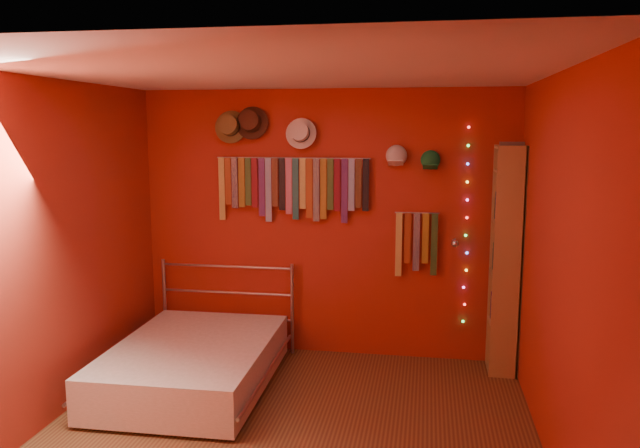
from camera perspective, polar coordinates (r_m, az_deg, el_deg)
The scene contains 16 objects.
ground at distance 4.60m, azimuth -3.21°, elevation -19.01°, with size 3.50×3.50×0.00m, color #552F1D.
back_wall at distance 5.86m, azimuth 0.53°, elevation 0.00°, with size 3.50×0.02×2.50m, color #A21A1A.
right_wall at distance 4.14m, azimuth 21.00°, elevation -4.26°, with size 0.02×3.50×2.50m, color #A21A1A.
left_wall at distance 4.87m, azimuth -23.88°, elevation -2.56°, with size 0.02×3.50×2.50m, color #A21A1A.
ceiling at distance 4.09m, azimuth -3.52°, elevation 13.77°, with size 3.50×3.50×0.02m, color white.
tie_rack at distance 5.80m, azimuth -2.54°, elevation 3.63°, with size 1.45×0.03×0.61m.
small_tie_rack at distance 5.74m, azimuth 8.80°, elevation -1.48°, with size 0.40×0.03×0.60m.
fedora_olive at distance 5.90m, azimuth -8.26°, elevation 8.86°, with size 0.31×0.17×0.30m.
fedora_brown at distance 5.84m, azimuth -6.33°, elevation 9.25°, with size 0.31×0.17×0.30m.
fedora_white at distance 5.73m, azimuth -1.82°, elevation 8.35°, with size 0.29×0.15×0.28m.
cap_white at distance 5.67m, azimuth 7.00°, elevation 6.20°, with size 0.19×0.23×0.19m.
cap_green at distance 5.67m, azimuth 10.06°, elevation 5.77°, with size 0.18×0.22×0.18m.
fairy_lights at distance 5.75m, azimuth 13.23°, elevation -0.23°, with size 0.05×0.02×1.79m.
reading_lamp at distance 5.59m, azimuth 12.23°, elevation -1.71°, with size 0.06×0.28×0.08m.
bookshelf at distance 5.65m, azimuth 16.99°, elevation -3.10°, with size 0.25×0.34×2.00m.
bed at distance 5.41m, azimuth -11.52°, elevation -12.37°, with size 1.34×1.82×0.87m.
Camera 1 is at (0.93, -3.96, 2.14)m, focal length 35.00 mm.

